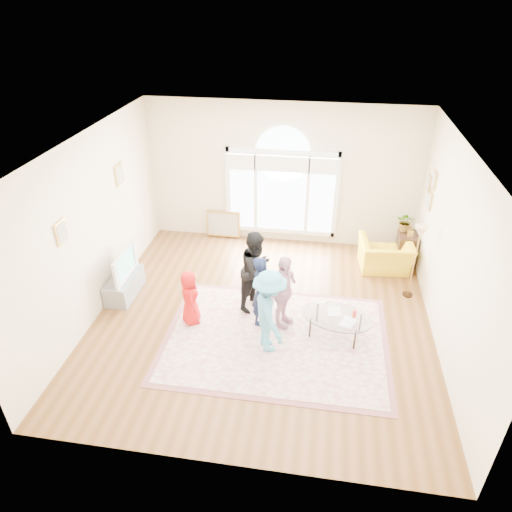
% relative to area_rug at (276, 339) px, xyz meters
% --- Properties ---
extents(ground, '(6.00, 6.00, 0.00)m').
position_rel_area_rug_xyz_m(ground, '(-0.31, 0.55, -0.01)').
color(ground, '#5A3817').
rests_on(ground, ground).
extents(room_shell, '(6.00, 6.00, 6.00)m').
position_rel_area_rug_xyz_m(room_shell, '(-0.30, 3.38, 1.56)').
color(room_shell, beige).
rests_on(room_shell, ground).
extents(area_rug, '(3.60, 2.60, 0.02)m').
position_rel_area_rug_xyz_m(area_rug, '(0.00, 0.00, 0.00)').
color(area_rug, beige).
rests_on(area_rug, ground).
extents(rug_border, '(3.80, 2.80, 0.01)m').
position_rel_area_rug_xyz_m(rug_border, '(-0.00, 0.00, -0.00)').
color(rug_border, '#885053').
rests_on(rug_border, ground).
extents(tv_console, '(0.45, 1.00, 0.42)m').
position_rel_area_rug_xyz_m(tv_console, '(-3.06, 0.85, 0.20)').
color(tv_console, gray).
rests_on(tv_console, ground).
extents(television, '(0.16, 0.99, 0.57)m').
position_rel_area_rug_xyz_m(television, '(-3.05, 0.85, 0.69)').
color(television, black).
rests_on(television, tv_console).
extents(coffee_table, '(1.35, 1.03, 0.54)m').
position_rel_area_rug_xyz_m(coffee_table, '(0.99, 0.25, 0.39)').
color(coffee_table, silver).
rests_on(coffee_table, ground).
extents(armchair, '(1.13, 1.01, 0.68)m').
position_rel_area_rug_xyz_m(armchair, '(2.00, 2.59, 0.33)').
color(armchair, gold).
rests_on(armchair, ground).
extents(side_cabinet, '(0.40, 0.50, 0.70)m').
position_rel_area_rug_xyz_m(side_cabinet, '(2.47, 2.90, 0.34)').
color(side_cabinet, black).
rests_on(side_cabinet, ground).
extents(floor_lamp, '(0.27, 0.27, 1.51)m').
position_rel_area_rug_xyz_m(floor_lamp, '(2.40, 1.68, 1.27)').
color(floor_lamp, black).
rests_on(floor_lamp, ground).
extents(plant_pedestal, '(0.20, 0.20, 0.70)m').
position_rel_area_rug_xyz_m(plant_pedestal, '(2.39, 3.06, 0.34)').
color(plant_pedestal, white).
rests_on(plant_pedestal, ground).
extents(potted_plant, '(0.45, 0.41, 0.42)m').
position_rel_area_rug_xyz_m(potted_plant, '(2.39, 3.06, 0.90)').
color(potted_plant, '#33722D').
rests_on(potted_plant, plant_pedestal).
extents(leaning_picture, '(0.80, 0.14, 0.62)m').
position_rel_area_rug_xyz_m(leaning_picture, '(-1.67, 3.45, -0.01)').
color(leaning_picture, tan).
rests_on(leaning_picture, ground).
extents(child_red, '(0.50, 0.59, 1.03)m').
position_rel_area_rug_xyz_m(child_red, '(-1.55, 0.24, 0.53)').
color(child_red, red).
rests_on(child_red, area_rug).
extents(child_navy, '(0.46, 0.56, 1.32)m').
position_rel_area_rug_xyz_m(child_navy, '(-0.30, 0.43, 0.67)').
color(child_navy, '#121A34').
rests_on(child_navy, area_rug).
extents(child_black, '(0.84, 0.92, 1.54)m').
position_rel_area_rug_xyz_m(child_black, '(-0.47, 0.89, 0.78)').
color(child_black, black).
rests_on(child_black, area_rug).
extents(child_pink, '(0.64, 0.88, 1.39)m').
position_rel_area_rug_xyz_m(child_pink, '(0.06, 0.40, 0.70)').
color(child_pink, '#D198AB').
rests_on(child_pink, area_rug).
extents(child_blue, '(0.89, 1.10, 1.48)m').
position_rel_area_rug_xyz_m(child_blue, '(-0.09, -0.23, 0.75)').
color(child_blue, '#4A9EC4').
rests_on(child_blue, area_rug).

